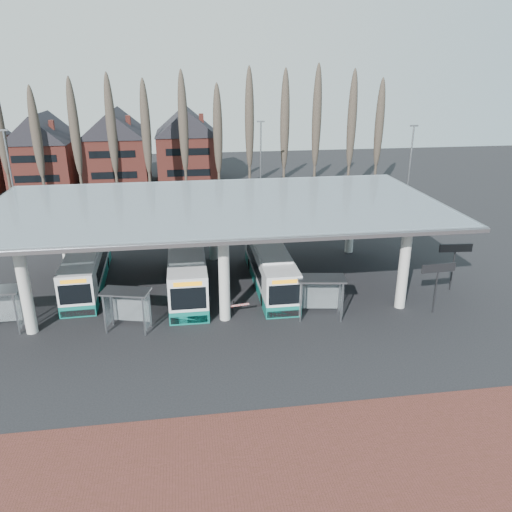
{
  "coord_description": "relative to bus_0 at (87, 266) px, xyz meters",
  "views": [
    {
      "loc": [
        -2.22,
        -26.49,
        15.46
      ],
      "look_at": [
        2.7,
        7.0,
        2.55
      ],
      "focal_mm": 35.0,
      "sensor_mm": 36.0,
      "label": 1
    }
  ],
  "objects": [
    {
      "name": "shelter_2",
      "position": [
        15.9,
        -7.63,
        0.64
      ],
      "size": [
        3.25,
        1.96,
        2.84
      ],
      "rotation": [
        0.0,
        0.0,
        -0.15
      ],
      "color": "gray",
      "rests_on": "ground"
    },
    {
      "name": "lamp_post_b",
      "position": [
        15.73,
        16.42,
        3.9
      ],
      "size": [
        0.8,
        0.16,
        10.17
      ],
      "color": "slate",
      "rests_on": "ground"
    },
    {
      "name": "lamp_post_c",
      "position": [
        29.73,
        10.42,
        3.9
      ],
      "size": [
        0.8,
        0.16,
        10.17
      ],
      "color": "slate",
      "rests_on": "ground"
    },
    {
      "name": "info_sign_0",
      "position": [
        23.58,
        -8.2,
        1.52
      ],
      "size": [
        2.37,
        0.27,
        3.52
      ],
      "rotation": [
        0.0,
        0.0,
        0.06
      ],
      "color": "black",
      "rests_on": "ground"
    },
    {
      "name": "bus_2",
      "position": [
        13.55,
        -2.01,
        0.01
      ],
      "size": [
        2.39,
        11.01,
        3.06
      ],
      "rotation": [
        0.0,
        0.0,
        -0.0
      ],
      "color": "silver",
      "rests_on": "ground"
    },
    {
      "name": "lamp_post_a",
      "position": [
        -8.27,
        12.42,
        3.9
      ],
      "size": [
        0.8,
        0.16,
        10.17
      ],
      "color": "slate",
      "rests_on": "ground"
    },
    {
      "name": "shelter_1",
      "position": [
        3.68,
        -7.51,
        0.52
      ],
      "size": [
        3.16,
        2.13,
        2.68
      ],
      "rotation": [
        0.0,
        0.0,
        -0.26
      ],
      "color": "gray",
      "rests_on": "ground"
    },
    {
      "name": "bus_1",
      "position": [
        7.42,
        -1.51,
        0.13
      ],
      "size": [
        2.58,
        11.95,
        3.32
      ],
      "rotation": [
        0.0,
        0.0,
        -0.0
      ],
      "color": "silver",
      "rests_on": "ground"
    },
    {
      "name": "station_canopy",
      "position": [
        9.73,
        -1.58,
        4.25
      ],
      "size": [
        32.0,
        16.0,
        6.34
      ],
      "color": "beige",
      "rests_on": "ground"
    },
    {
      "name": "brick_strip",
      "position": [
        9.73,
        -21.58,
        -1.42
      ],
      "size": [
        70.0,
        10.0,
        0.03
      ],
      "primitive_type": "cube",
      "color": "#5A2A24",
      "rests_on": "ground"
    },
    {
      "name": "barrier",
      "position": [
        10.36,
        -6.86,
        -0.67
      ],
      "size": [
        1.95,
        0.68,
        0.98
      ],
      "rotation": [
        0.0,
        0.0,
        0.16
      ],
      "color": "black",
      "rests_on": "ground"
    },
    {
      "name": "info_sign_1",
      "position": [
        26.57,
        -4.95,
        1.57
      ],
      "size": [
        2.41,
        0.3,
        3.58
      ],
      "rotation": [
        0.0,
        0.0,
        -0.07
      ],
      "color": "black",
      "rests_on": "ground"
    },
    {
      "name": "ground",
      "position": [
        9.73,
        -9.58,
        -1.43
      ],
      "size": [
        140.0,
        140.0,
        0.0
      ],
      "primitive_type": "plane",
      "color": "black",
      "rests_on": "ground"
    },
    {
      "name": "townhouse_row",
      "position": [
        -6.02,
        34.42,
        4.51
      ],
      "size": [
        36.8,
        10.3,
        12.25
      ],
      "color": "maroon",
      "rests_on": "ground"
    },
    {
      "name": "bus_0",
      "position": [
        0.0,
        0.0,
        0.0
      ],
      "size": [
        2.7,
        10.99,
        3.04
      ],
      "rotation": [
        0.0,
        0.0,
        0.03
      ],
      "color": "silver",
      "rests_on": "ground"
    },
    {
      "name": "poplar_row",
      "position": [
        9.73,
        23.42,
        7.34
      ],
      "size": [
        45.1,
        1.1,
        14.5
      ],
      "color": "#473D33",
      "rests_on": "ground"
    }
  ]
}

